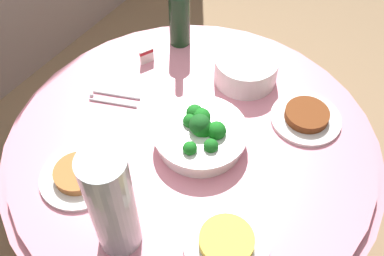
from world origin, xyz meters
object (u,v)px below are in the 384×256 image
Objects in this scene: wine_bottle at (179,13)px; food_plate_fried_egg at (226,243)px; broccoli_bowl at (200,134)px; serving_tongs at (113,99)px; plate_stack at (246,69)px; food_plate_stir_fry at (306,117)px; decorative_fruit_vase at (112,206)px; label_placard_front at (147,56)px; food_plate_peanuts at (78,175)px.

food_plate_fried_egg is at bearing -137.60° from wine_bottle.
broccoli_bowl is 0.34m from serving_tongs.
plate_stack is 0.62× the size of wine_bottle.
plate_stack reaches higher than serving_tongs.
serving_tongs is (-0.32, 0.31, -0.04)m from plate_stack.
food_plate_stir_fry is at bearing -103.12° from plate_stack.
decorative_fruit_vase is 2.06× the size of serving_tongs.
decorative_fruit_vase reaches higher than label_placard_front.
decorative_fruit_vase is 0.68m from label_placard_front.
broccoli_bowl is 0.34m from food_plate_stir_fry.
broccoli_bowl is at bearing -0.98° from decorative_fruit_vase.
plate_stack is 0.31m from wine_bottle.
food_plate_stir_fry is 0.58m from label_placard_front.
broccoli_bowl is 0.39m from decorative_fruit_vase.
wine_bottle is 0.38m from serving_tongs.
wine_bottle is 1.53× the size of food_plate_peanuts.
label_placard_front reaches higher than food_plate_peanuts.
serving_tongs is at bearing 135.60° from plate_stack.
broccoli_bowl reaches higher than serving_tongs.
plate_stack is 0.45m from serving_tongs.
plate_stack is 1.27× the size of serving_tongs.
serving_tongs is 0.21m from label_placard_front.
decorative_fruit_vase is 0.51m from serving_tongs.
broccoli_bowl is at bearing -89.02° from serving_tongs.
food_plate_stir_fry is (-0.10, -0.54, -0.11)m from wine_bottle.
wine_bottle reaches higher than food_plate_stir_fry.
broccoli_bowl is 1.70× the size of serving_tongs.
broccoli_bowl reaches higher than plate_stack.
wine_bottle is at bearing 22.92° from decorative_fruit_vase.
plate_stack is 0.35m from label_placard_front.
food_plate_fried_egg is 4.00× the size of label_placard_front.
food_plate_fried_egg reaches higher than serving_tongs.
broccoli_bowl is 1.27× the size of food_plate_stir_fry.
decorative_fruit_vase is (-0.72, -0.31, 0.03)m from wine_bottle.
food_plate_peanuts is at bearing 161.94° from plate_stack.
plate_stack is 0.26m from food_plate_stir_fry.
plate_stack is at bearing 1.20° from decorative_fruit_vase.
plate_stack is 0.95× the size of food_plate_fried_egg.
food_plate_peanuts is (-0.55, 0.45, -0.00)m from food_plate_stir_fry.
broccoli_bowl is at bearing -176.23° from plate_stack.
plate_stack is at bearing 24.39° from food_plate_fried_egg.
food_plate_peanuts is 1.00× the size of food_plate_fried_egg.
food_plate_peanuts is (-0.61, 0.20, -0.03)m from plate_stack.
food_plate_stir_fry is 0.50m from food_plate_fried_egg.
food_plate_fried_egg is at bearing -179.63° from food_plate_stir_fry.
broccoli_bowl is 1.27× the size of food_plate_peanuts.
broccoli_bowl reaches higher than food_plate_fried_egg.
food_plate_peanuts is (-0.65, -0.09, -0.11)m from wine_bottle.
label_placard_front is (0.20, 0.35, -0.01)m from broccoli_bowl.
serving_tongs is at bearing -176.43° from label_placard_front.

